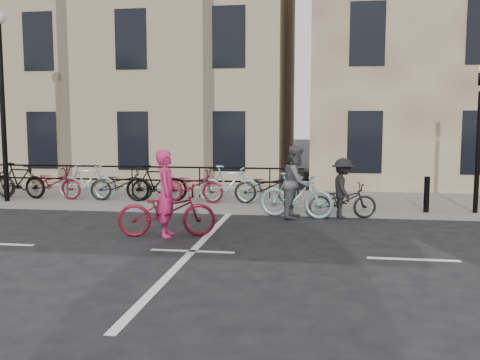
# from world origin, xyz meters

# --- Properties ---
(ground) EXTENTS (120.00, 120.00, 0.00)m
(ground) POSITION_xyz_m (0.00, 0.00, 0.00)
(ground) COLOR black
(ground) RESTS_ON ground
(sidewalk) EXTENTS (46.00, 4.00, 0.15)m
(sidewalk) POSITION_xyz_m (-4.00, 6.00, 0.07)
(sidewalk) COLOR slate
(sidewalk) RESTS_ON ground
(building_west) EXTENTS (20.00, 10.00, 10.00)m
(building_west) POSITION_xyz_m (-9.00, 13.00, 5.15)
(building_west) COLOR tan
(building_west) RESTS_ON sidewalk
(traffic_light) EXTENTS (0.18, 0.30, 3.90)m
(traffic_light) POSITION_xyz_m (6.20, 4.34, 2.45)
(traffic_light) COLOR black
(traffic_light) RESTS_ON sidewalk
(lamp_post) EXTENTS (0.36, 0.36, 5.28)m
(lamp_post) POSITION_xyz_m (-6.50, 4.40, 3.49)
(lamp_post) COLOR black
(lamp_post) RESTS_ON sidewalk
(bollard_east) EXTENTS (0.14, 0.14, 0.90)m
(bollard_east) POSITION_xyz_m (5.00, 4.25, 0.60)
(bollard_east) COLOR black
(bollard_east) RESTS_ON sidewalk
(parked_bikes) EXTENTS (10.40, 1.23, 1.05)m
(parked_bikes) POSITION_xyz_m (-3.30, 5.04, 0.64)
(parked_bikes) COLOR black
(parked_bikes) RESTS_ON sidewalk
(cyclist_pink) EXTENTS (2.16, 1.11, 1.83)m
(cyclist_pink) POSITION_xyz_m (-0.85, 1.22, 0.63)
(cyclist_pink) COLOR maroon
(cyclist_pink) RESTS_ON ground
(cyclist_grey) EXTENTS (1.96, 1.02, 1.83)m
(cyclist_grey) POSITION_xyz_m (1.77, 3.80, 0.74)
(cyclist_grey) COLOR #91BABE
(cyclist_grey) RESTS_ON ground
(cyclist_dark) EXTENTS (1.78, 1.06, 1.51)m
(cyclist_dark) POSITION_xyz_m (2.91, 3.90, 0.60)
(cyclist_dark) COLOR black
(cyclist_dark) RESTS_ON ground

